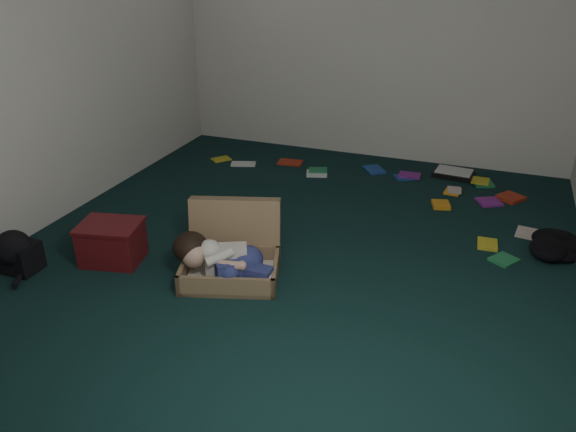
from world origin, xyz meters
The scene contains 11 objects.
floor centered at (0.00, 0.00, 0.00)m, with size 4.50×4.50×0.00m, color black.
wall_back centered at (0.00, 2.25, 1.30)m, with size 4.50×4.50×0.00m, color white.
wall_front centered at (0.00, -2.25, 1.30)m, with size 4.50×4.50×0.00m, color white.
wall_left centered at (-2.00, 0.00, 1.30)m, with size 4.50×4.50×0.00m, color white.
suitcase centered at (-0.31, -0.41, 0.14)m, with size 0.79×0.78×0.47m.
person centered at (-0.30, -0.57, 0.18)m, with size 0.71×0.36×0.29m.
maroon_bin centered at (-1.16, -0.59, 0.15)m, with size 0.48×0.41×0.29m.
backpack centered at (-1.70, -0.92, 0.11)m, with size 0.38×0.30×0.23m, color black, non-canonical shape.
clothing_pile centered at (1.70, 0.61, 0.06)m, with size 0.40×0.33×0.13m, color black, non-canonical shape.
paper_tray centered at (0.94, 1.95, 0.03)m, with size 0.40×0.31×0.05m.
book_scatter centered at (0.53, 1.36, 0.01)m, with size 3.23×1.68×0.02m.
Camera 1 is at (1.22, -3.40, 2.02)m, focal length 35.00 mm.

